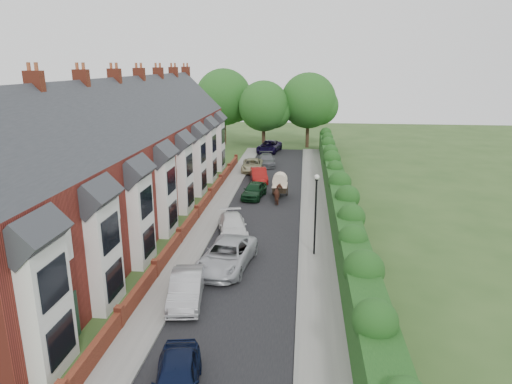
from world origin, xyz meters
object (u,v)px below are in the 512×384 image
car_black (273,146)px  horse (278,195)px  car_navy (177,378)px  car_white (233,226)px  car_silver_a (186,288)px  lamppost (316,205)px  car_silver_b (227,255)px  car_red (259,175)px  car_grey (267,160)px  car_green (254,190)px  car_beige (252,165)px  horse_cart (280,183)px

car_black → horse: bearing=-73.5°
car_navy → horse: 23.68m
car_white → car_navy: bearing=-101.9°
car_navy → car_silver_a: car_silver_a is taller
lamppost → car_silver_b: lamppost is taller
car_red → car_grey: (0.15, 7.60, -0.03)m
car_navy → car_green: bearing=79.6°
car_white → horse: bearing=56.9°
car_green → car_beige: (-1.34, 10.20, -0.02)m
car_silver_a → car_black: car_silver_a is taller
horse_cart → car_black: bearing=95.6°
car_white → car_green: (0.48, 9.17, 0.03)m
lamppost → car_navy: 14.08m
car_silver_a → car_silver_b: car_silver_b is taller
horse → car_black: bearing=-92.4°
car_silver_b → horse: size_ratio=3.01×
horse → car_navy: bearing=77.1°
lamppost → car_silver_b: bearing=-156.0°
car_silver_b → car_white: 5.28m
car_silver_a → car_silver_b: size_ratio=0.79×
lamppost → car_green: bearing=112.6°
car_black → horse: (2.17, -23.91, 0.13)m
car_red → horse_cart: (2.39, -5.12, 0.54)m
car_silver_a → car_red: bearing=78.8°
car_navy → horse_cart: size_ratio=1.34×
car_grey → horse: bearing=-88.1°
horse_cart → car_white: bearing=-105.6°
car_red → car_silver_a: bearing=-103.8°
car_navy → car_silver_b: 10.64m
car_silver_a → car_green: size_ratio=1.07×
car_grey → car_beige: bearing=-120.5°
car_silver_a → horse: size_ratio=2.36×
car_white → horse: size_ratio=2.47×
car_red → horse: 7.50m
car_silver_b → car_white: (-0.49, 5.25, -0.11)m
horse → horse_cart: size_ratio=0.61×
lamppost → car_grey: size_ratio=1.13×
car_silver_a → car_navy: bearing=-86.7°
lamppost → car_green: size_ratio=1.27×
car_white → car_black: 31.60m
car_green → horse_cart: horse_cart is taller
car_black → horse: horse is taller
car_silver_a → car_grey: 31.74m
car_green → car_red: car_red is taller
lamppost → car_grey: 26.03m
car_red → car_silver_b: bearing=-100.5°
car_white → lamppost: bearing=-42.1°
car_navy → car_black: size_ratio=1.06×
car_navy → car_red: 30.69m
car_silver_a → car_green: car_silver_a is taller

